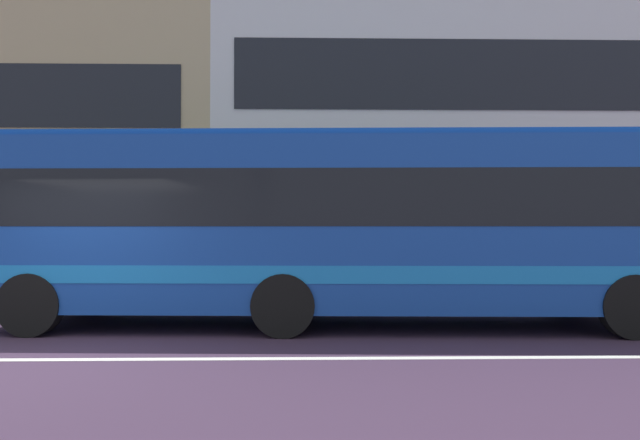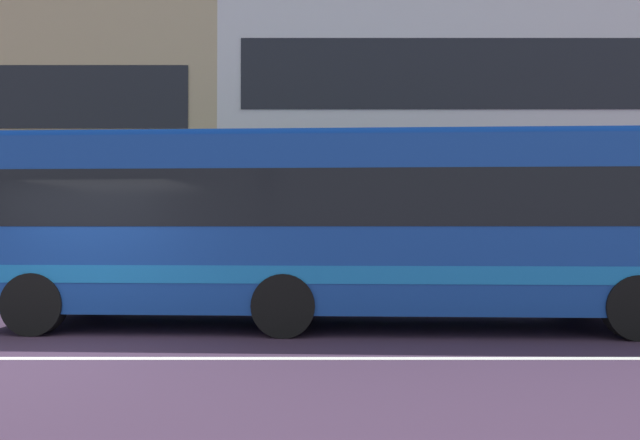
{
  "view_description": "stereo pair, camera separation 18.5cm",
  "coord_description": "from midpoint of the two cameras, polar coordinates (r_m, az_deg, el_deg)",
  "views": [
    {
      "loc": [
        3.56,
        -7.58,
        1.69
      ],
      "look_at": [
        3.78,
        2.91,
        1.86
      ],
      "focal_mm": 32.51,
      "sensor_mm": 36.0,
      "label": 1
    },
    {
      "loc": [
        3.75,
        -7.59,
        1.69
      ],
      "look_at": [
        3.78,
        2.91,
        1.86
      ],
      "focal_mm": 32.51,
      "sensor_mm": 36.0,
      "label": 2
    }
  ],
  "objects": [
    {
      "name": "apartment_block_right",
      "position": [
        24.7,
        14.33,
        8.86
      ],
      "size": [
        19.67,
        9.0,
        11.75
      ],
      "color": "silver",
      "rests_on": "ground_plane"
    },
    {
      "name": "hedge_row_far",
      "position": [
        14.66,
        -13.71,
        -5.32
      ],
      "size": [
        16.22,
        1.1,
        1.12
      ],
      "primitive_type": "cube",
      "color": "#2A6E30",
      "rests_on": "ground_plane"
    },
    {
      "name": "ground_plane",
      "position": [
        8.59,
        -27.02,
        -12.18
      ],
      "size": [
        160.0,
        160.0,
        0.0
      ],
      "primitive_type": "plane",
      "color": "#3B293E"
    },
    {
      "name": "lane_centre_line",
      "position": [
        8.59,
        -27.02,
        -12.15
      ],
      "size": [
        60.0,
        0.16,
        0.01
      ],
      "primitive_type": "cube",
      "color": "silver",
      "rests_on": "ground_plane"
    },
    {
      "name": "transit_bus",
      "position": [
        10.24,
        0.34,
        -0.2
      ],
      "size": [
        11.51,
        3.1,
        3.3
      ],
      "color": "#153F96",
      "rests_on": "ground_plane"
    }
  ]
}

